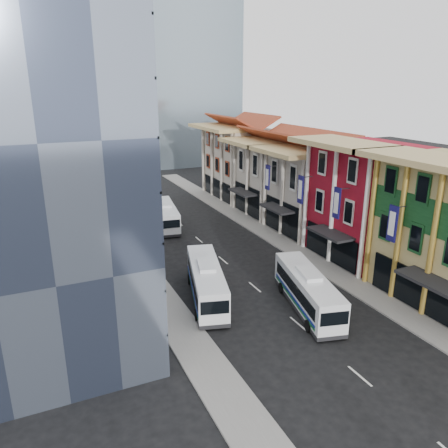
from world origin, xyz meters
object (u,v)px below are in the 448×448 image
office_tower (29,123)px  bus_left_far (166,215)px  bus_left_near (206,281)px  bus_right (308,290)px

office_tower → bus_left_far: office_tower is taller
bus_left_near → bus_left_far: bearing=97.5°
bus_left_far → bus_left_near: bearing=-88.7°
bus_right → bus_left_far: bearing=112.8°
bus_left_far → bus_right: (4.00, -25.69, 0.08)m
office_tower → bus_right: bearing=-26.0°
office_tower → bus_left_near: 18.49m
bus_left_near → bus_right: size_ratio=1.02×
bus_left_far → bus_right: 26.00m
office_tower → bus_right: size_ratio=2.88×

